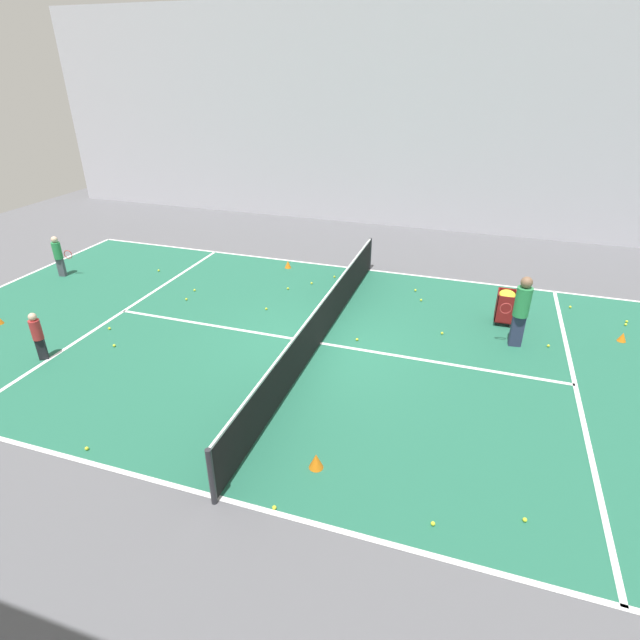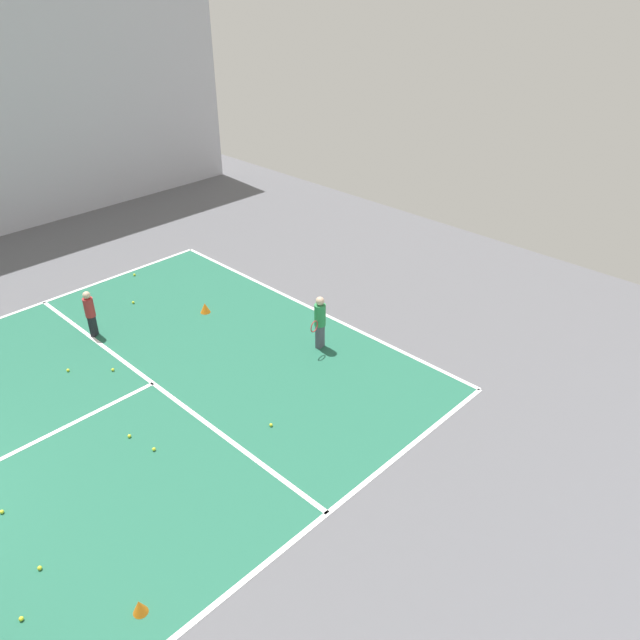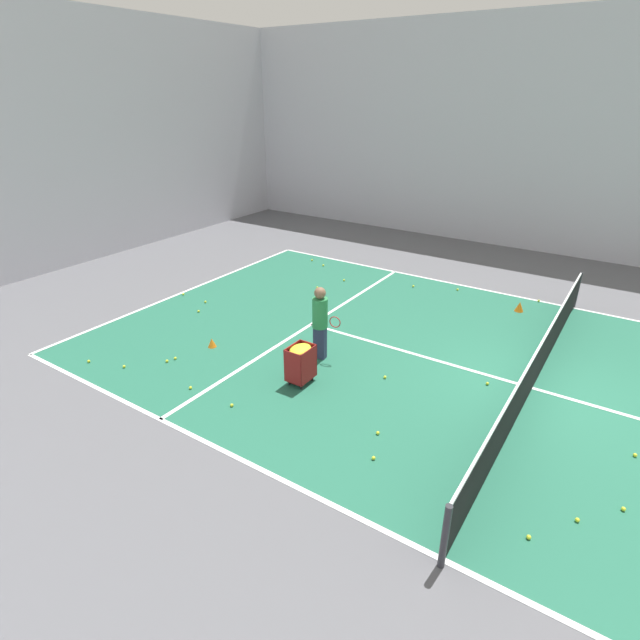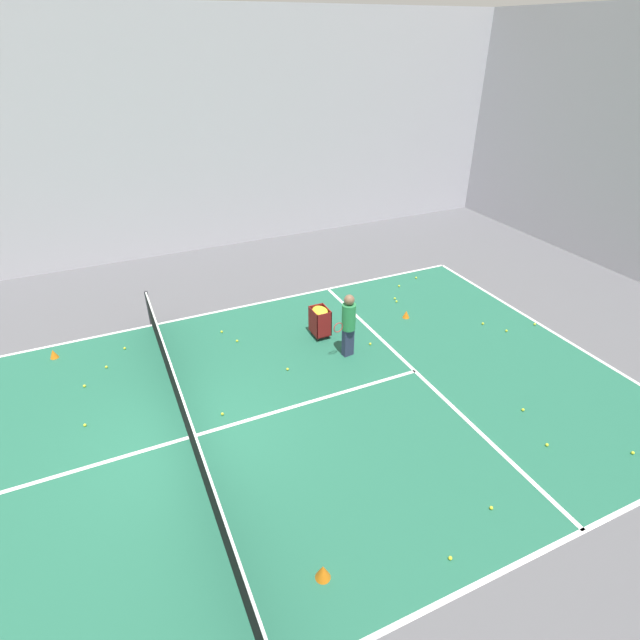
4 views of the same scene
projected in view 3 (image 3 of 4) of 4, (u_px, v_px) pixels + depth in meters
The scene contains 39 objects.
ground_plane at pixel (532, 388), 10.84m from camera, with size 35.99×35.99×0.00m, color #5B5B60.
court_playing_area at pixel (532, 388), 10.84m from camera, with size 10.49×21.18×0.00m.
line_baseline_far at pixel (190, 289), 16.16m from camera, with size 10.49×0.10×0.00m, color white.
line_sideline_left at pixel (443, 560), 6.88m from camera, with size 0.10×21.18×0.00m, color white.
line_sideline_right at pixel (573, 308), 14.79m from camera, with size 0.10×21.18×0.00m, color white.
line_service_far at pixel (311, 324), 13.76m from camera, with size 10.49×0.10×0.00m, color white.
line_centre_service at pixel (532, 388), 10.83m from camera, with size 0.10×11.65×0.00m, color white.
hall_enclosure_right at pixel (626, 142), 17.14m from camera, with size 0.15×32.29×8.50m.
hall_enclosure_far at pixel (65, 142), 17.12m from camera, with size 21.29×0.15×8.50m.
tennis_net at pixel (536, 366), 10.60m from camera, with size 10.79×0.10×1.09m.
coach_at_net at pixel (320, 318), 11.63m from camera, with size 0.41×0.70×1.82m.
ball_cart at pixel (301, 358), 10.77m from camera, with size 0.60×0.46×0.91m.
training_cone_0 at pixel (519, 307), 14.52m from camera, with size 0.25×0.25×0.29m, color orange.
training_cone_1 at pixel (212, 343), 12.52m from camera, with size 0.21×0.21×0.23m, color orange.
tennis_ball_0 at pixel (167, 361), 11.84m from camera, with size 0.07×0.07×0.07m, color yellow.
tennis_ball_2 at pixel (89, 361), 11.83m from camera, with size 0.07×0.07×0.07m, color yellow.
tennis_ball_3 at pixel (378, 433), 9.37m from camera, with size 0.07×0.07×0.07m, color yellow.
tennis_ball_4 at pixel (124, 366), 11.61m from camera, with size 0.07×0.07×0.07m, color yellow.
tennis_ball_5 at pixel (205, 302), 15.13m from camera, with size 0.07×0.07×0.07m, color yellow.
tennis_ball_7 at pixel (175, 358), 11.96m from camera, with size 0.07×0.07×0.07m, color yellow.
tennis_ball_9 at pixel (312, 260), 18.81m from camera, with size 0.07×0.07×0.07m, color yellow.
tennis_ball_10 at pixel (290, 350), 12.34m from camera, with size 0.07×0.07×0.07m, color yellow.
tennis_ball_11 at pixel (385, 377), 11.18m from camera, with size 0.07×0.07×0.07m, color yellow.
tennis_ball_14 at pixel (317, 287), 16.22m from camera, with size 0.07×0.07×0.07m, color yellow.
tennis_ball_16 at pixel (577, 520), 7.48m from camera, with size 0.07×0.07×0.07m, color yellow.
tennis_ball_17 at pixel (344, 280), 16.85m from camera, with size 0.07×0.07×0.07m, color yellow.
tennis_ball_18 at pixel (529, 537), 7.19m from camera, with size 0.07×0.07×0.07m, color yellow.
tennis_ball_19 at pixel (539, 301), 15.21m from camera, with size 0.07×0.07×0.07m, color yellow.
tennis_ball_20 at pixel (323, 265), 18.26m from camera, with size 0.07×0.07×0.07m, color yellow.
tennis_ball_21 at pixel (458, 290), 16.05m from camera, with size 0.07×0.07×0.07m, color yellow.
tennis_ball_22 at pixel (199, 311), 14.49m from camera, with size 0.07×0.07×0.07m, color yellow.
tennis_ball_23 at pixel (191, 388), 10.78m from camera, with size 0.07×0.07×0.07m, color yellow.
tennis_ball_24 at pixel (487, 384), 10.93m from camera, with size 0.07×0.07×0.07m, color yellow.
tennis_ball_25 at pixel (413, 286), 16.33m from camera, with size 0.07×0.07×0.07m, color yellow.
tennis_ball_27 at pixel (232, 405), 10.19m from camera, with size 0.07×0.07×0.07m, color yellow.
tennis_ball_28 at pixel (183, 294), 15.70m from camera, with size 0.07×0.07×0.07m, color yellow.
tennis_ball_30 at pixel (623, 509), 7.67m from camera, with size 0.07×0.07×0.07m, color yellow.
tennis_ball_31 at pixel (635, 455), 8.80m from camera, with size 0.07×0.07×0.07m, color yellow.
tennis_ball_32 at pixel (374, 458), 8.73m from camera, with size 0.07×0.07×0.07m, color yellow.
Camera 3 is at (-10.22, -1.26, 5.91)m, focal length 28.00 mm.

